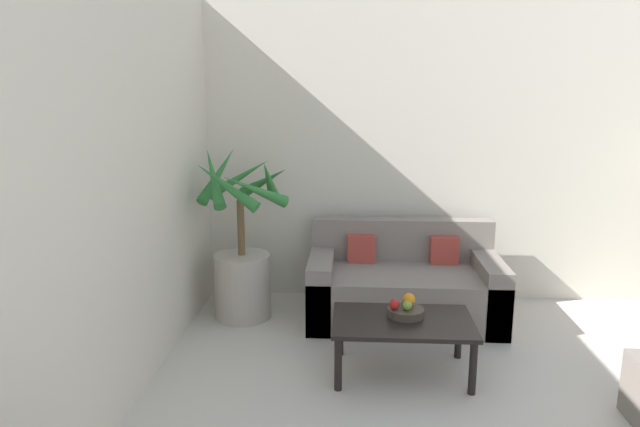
{
  "coord_description": "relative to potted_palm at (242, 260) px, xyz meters",
  "views": [
    {
      "loc": [
        -2.06,
        0.79,
        1.91
      ],
      "look_at": [
        -2.31,
        4.98,
        1.0
      ],
      "focal_mm": 32.0,
      "sensor_mm": 36.0,
      "label": 1
    }
  ],
  "objects": [
    {
      "name": "potted_palm",
      "position": [
        0.0,
        0.0,
        0.0
      ],
      "size": [
        0.78,
        0.86,
        1.47
      ],
      "color": "#ADA393",
      "rests_on": "ground_plane"
    },
    {
      "name": "apple_green",
      "position": [
        1.31,
        -0.89,
        -0.03
      ],
      "size": [
        0.06,
        0.06,
        0.06
      ],
      "color": "olive",
      "rests_on": "fruit_bowl"
    },
    {
      "name": "orange_fruit",
      "position": [
        1.32,
        -0.81,
        -0.01
      ],
      "size": [
        0.09,
        0.09,
        0.09
      ],
      "color": "orange",
      "rests_on": "fruit_bowl"
    },
    {
      "name": "wall_left",
      "position": [
        -0.44,
        -2.38,
        0.84
      ],
      "size": [
        0.06,
        7.56,
        2.7
      ],
      "color": "beige",
      "rests_on": "ground_plane"
    },
    {
      "name": "sofa_loveseat",
      "position": [
        1.36,
        0.06,
        -0.23
      ],
      "size": [
        1.59,
        0.86,
        0.8
      ],
      "color": "gray",
      "rests_on": "ground_plane"
    },
    {
      "name": "fruit_bowl",
      "position": [
        1.3,
        -0.86,
        -0.09
      ],
      "size": [
        0.25,
        0.25,
        0.06
      ],
      "color": "#42382D",
      "rests_on": "coffee_table"
    },
    {
      "name": "apple_red",
      "position": [
        1.22,
        -0.88,
        -0.02
      ],
      "size": [
        0.07,
        0.07,
        0.07
      ],
      "color": "red",
      "rests_on": "fruit_bowl"
    },
    {
      "name": "wall_back",
      "position": [
        2.99,
        0.63,
        0.84
      ],
      "size": [
        8.4,
        0.06,
        2.7
      ],
      "color": "beige",
      "rests_on": "ground_plane"
    },
    {
      "name": "coffee_table",
      "position": [
        1.28,
        -0.93,
        -0.16
      ],
      "size": [
        0.95,
        0.6,
        0.39
      ],
      "color": "black",
      "rests_on": "ground_plane"
    }
  ]
}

